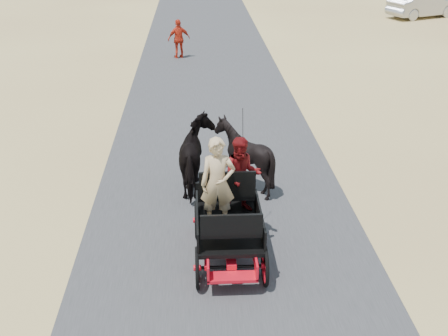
{
  "coord_description": "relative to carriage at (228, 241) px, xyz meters",
  "views": [
    {
      "loc": [
        -0.56,
        -8.3,
        6.36
      ],
      "look_at": [
        0.02,
        2.61,
        1.2
      ],
      "focal_mm": 45.0,
      "sensor_mm": 36.0,
      "label": 1
    }
  ],
  "objects": [
    {
      "name": "car_b",
      "position": [
        13.49,
        25.24,
        0.39
      ],
      "size": [
        4.83,
        3.2,
        1.5
      ],
      "primitive_type": "imported",
      "rotation": [
        0.0,
        0.0,
        1.96
      ],
      "color": "#B2B2B7",
      "rests_on": "ground"
    },
    {
      "name": "carriage",
      "position": [
        0.0,
        0.0,
        0.0
      ],
      "size": [
        1.3,
        2.4,
        0.72
      ],
      "primitive_type": null,
      "color": "black",
      "rests_on": "ground"
    },
    {
      "name": "ground",
      "position": [
        -0.02,
        -1.01,
        -0.36
      ],
      "size": [
        140.0,
        140.0,
        0.0
      ],
      "primitive_type": "plane",
      "color": "tan"
    },
    {
      "name": "road",
      "position": [
        -0.02,
        -1.01,
        -0.35
      ],
      "size": [
        6.0,
        140.0,
        0.01
      ],
      "primitive_type": "cube",
      "color": "#38383A",
      "rests_on": "ground"
    },
    {
      "name": "horse_right",
      "position": [
        0.55,
        3.0,
        0.49
      ],
      "size": [
        1.37,
        1.54,
        1.7
      ],
      "primitive_type": "imported",
      "rotation": [
        0.0,
        0.0,
        3.14
      ],
      "color": "black",
      "rests_on": "ground"
    },
    {
      "name": "horse_left",
      "position": [
        -0.55,
        3.0,
        0.49
      ],
      "size": [
        0.91,
        2.01,
        1.7
      ],
      "primitive_type": "imported",
      "rotation": [
        0.0,
        0.0,
        3.14
      ],
      "color": "black",
      "rests_on": "ground"
    },
    {
      "name": "pedestrian",
      "position": [
        -1.25,
        15.96,
        0.5
      ],
      "size": [
        1.09,
        0.69,
        1.73
      ],
      "primitive_type": "imported",
      "rotation": [
        0.0,
        0.0,
        3.43
      ],
      "color": "red",
      "rests_on": "ground"
    },
    {
      "name": "passenger_woman",
      "position": [
        0.3,
        0.6,
        1.15
      ],
      "size": [
        0.77,
        0.6,
        1.58
      ],
      "primitive_type": "imported",
      "color": "#660C0F",
      "rests_on": "carriage"
    },
    {
      "name": "driver_man",
      "position": [
        -0.2,
        0.05,
        1.26
      ],
      "size": [
        0.66,
        0.43,
        1.8
      ],
      "primitive_type": "imported",
      "color": "tan",
      "rests_on": "carriage"
    }
  ]
}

